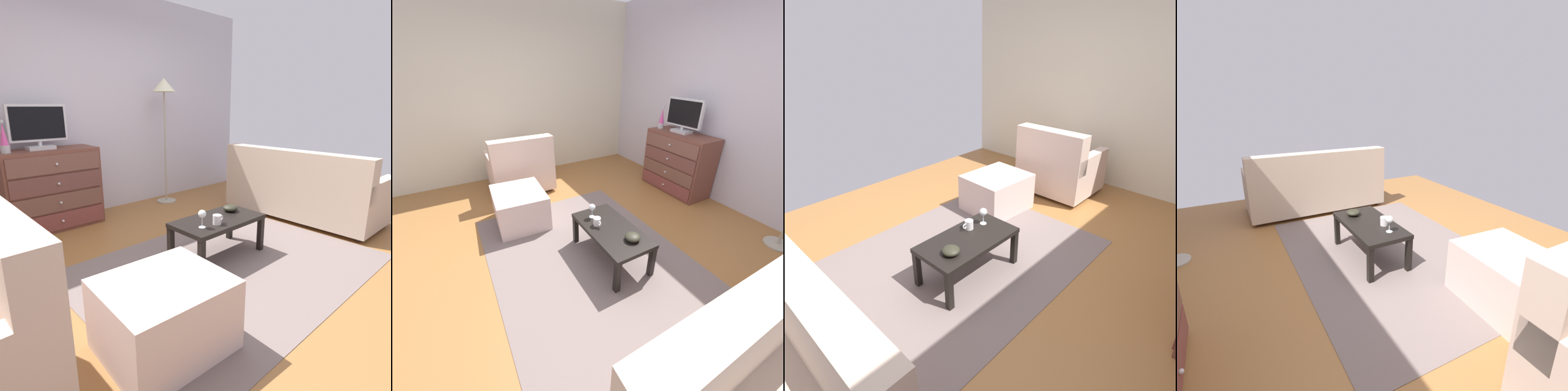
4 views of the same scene
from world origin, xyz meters
The scene contains 9 objects.
ground_plane centered at (0.00, 0.00, -0.03)m, with size 5.56×4.76×0.05m, color #956333.
wall_plain_left centered at (-2.54, 0.00, 1.39)m, with size 0.12×4.76×2.79m, color beige.
area_rug centered at (0.20, -0.20, 0.00)m, with size 2.60×1.90×0.01m, color #70625E.
coffee_table centered at (0.27, 0.01, 0.32)m, with size 0.86×0.46×0.37m.
wine_glass centered at (0.00, -0.06, 0.49)m, with size 0.07×0.07×0.16m.
mug centered at (0.15, -0.09, 0.42)m, with size 0.11×0.08×0.08m.
bowl_decorative centered at (0.52, 0.08, 0.40)m, with size 0.14×0.14×0.06m, color #2A291D.
armchair centered at (-1.77, -0.33, 0.36)m, with size 0.80×0.91×0.90m.
ottoman centered at (-0.85, -0.62, 0.22)m, with size 0.70×0.60×0.44m, color beige.
Camera 3 is at (1.92, 1.71, 1.93)m, focal length 30.35 mm.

